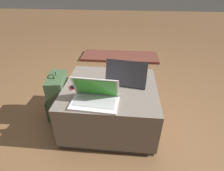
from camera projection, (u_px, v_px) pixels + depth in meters
The scene contains 7 objects.
ground_plane at pixel (110, 122), 1.83m from camera, with size 14.00×14.00×0.00m, color brown.
ottoman at pixel (110, 105), 1.72m from camera, with size 0.85×0.78×0.44m.
laptop_near at pixel (95, 98), 1.37m from camera, with size 0.38×0.25×0.22m.
laptop_far at pixel (127, 78), 1.63m from camera, with size 0.40×0.29×0.24m.
cell_phone at pixel (77, 87), 1.58m from camera, with size 0.15×0.12×0.01m.
backpack at pixel (59, 99), 1.77m from camera, with size 0.23×0.33×0.56m.
fireplace_hearth at pixel (120, 56), 3.27m from camera, with size 1.40×0.50×0.04m.
Camera 1 is at (0.15, -1.34, 1.30)m, focal length 28.00 mm.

